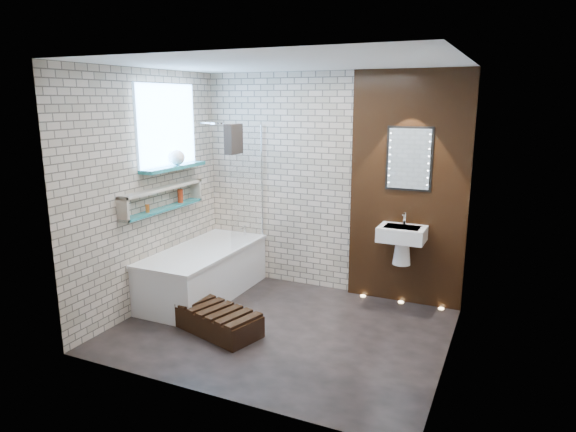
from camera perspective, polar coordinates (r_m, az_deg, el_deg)
The scene contains 15 objects.
ground at distance 5.28m, azimuth -0.69°, elevation -12.58°, with size 3.20×3.20×0.00m, color black.
room_shell at distance 4.87m, azimuth -0.73°, elevation 1.36°, with size 3.24×3.20×2.60m.
walnut_panel at distance 5.77m, azimuth 13.34°, elevation 2.84°, with size 1.30×0.06×2.60m, color black.
clerestory_window at distance 5.90m, azimuth -13.33°, elevation 8.95°, with size 0.18×1.00×0.94m.
display_niche at distance 5.81m, azimuth -13.86°, elevation 1.89°, with size 0.14×1.30×0.26m.
bathtub at distance 6.10m, azimuth -9.39°, elevation -6.22°, with size 0.79×1.74×0.70m.
bath_screen at distance 6.04m, azimuth -4.61°, elevation 3.40°, with size 0.01×0.78×1.40m, color white.
towel at distance 5.72m, azimuth -6.13°, elevation 8.59°, with size 0.10×0.25×0.33m, color black.
shower_head at distance 6.24m, azimuth -7.97°, elevation 10.28°, with size 0.18×0.18×0.02m, color silver.
washbasin at distance 5.69m, azimuth 12.68°, elevation -2.53°, with size 0.50×0.36×0.58m.
led_mirror at distance 5.68m, azimuth 13.44°, elevation 6.26°, with size 0.50×0.02×0.70m.
walnut_step at distance 5.27m, azimuth -8.16°, elevation -11.52°, with size 0.97×0.43×0.21m, color black.
niche_bottles at distance 5.97m, azimuth -12.68°, elevation 1.96°, with size 0.06×0.64×0.16m.
sill_vases at distance 5.93m, azimuth -12.35°, elevation 6.44°, with size 0.17×0.17×0.17m.
floor_uplights at distance 6.06m, azimuth 12.56°, elevation -9.40°, with size 0.96×0.06×0.01m.
Camera 1 is at (2.04, -4.31, 2.28)m, focal length 31.66 mm.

